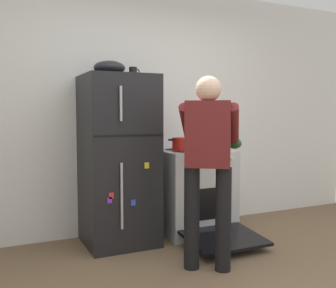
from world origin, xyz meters
The scene contains 7 objects.
kitchen_wall_back centered at (0.00, 1.95, 1.35)m, with size 6.00×0.10×2.70m, color white.
refrigerator centered at (-0.39, 1.57, 0.83)m, with size 0.68×0.72×1.67m.
stove_range centered at (0.47, 1.55, 0.44)m, with size 0.76×1.22×0.91m.
person_cook centered at (0.10, 0.64, 0.96)m, with size 0.70×0.76×1.60m.
red_pot centered at (0.31, 1.52, 0.98)m, with size 0.33×0.23×0.14m.
coffee_mug centered at (-0.20, 1.62, 1.72)m, with size 0.11×0.08×0.10m.
mixing_bowl centered at (-0.47, 1.57, 1.74)m, with size 0.30×0.30×0.14m, color black.
Camera 1 is at (-1.55, -2.10, 1.29)m, focal length 41.44 mm.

